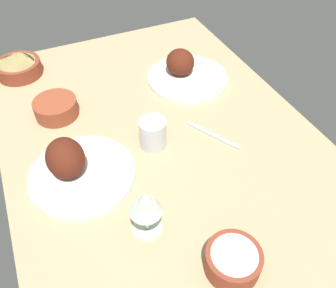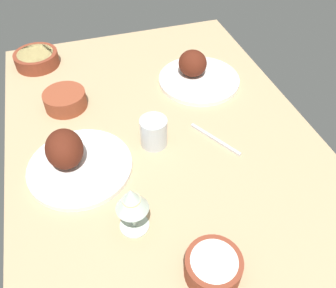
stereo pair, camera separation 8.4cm
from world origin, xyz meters
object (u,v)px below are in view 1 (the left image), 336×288
object	(u,v)px
bowl_pasta	(19,68)
plate_center_main	(74,166)
wine_glass	(145,204)
water_tumbler	(153,133)
bowl_potatoes	(56,107)
fork_loose	(213,135)
plate_near_viewer	(185,71)
bowl_cream	(233,260)

from	to	relation	value
bowl_pasta	plate_center_main	bearing A→B (deg)	-172.99
wine_glass	water_tumbler	world-z (taller)	wine_glass
bowl_potatoes	fork_loose	xyz separation A→B (cm)	(-29.07, -40.08, -2.56)
plate_near_viewer	bowl_pasta	distance (cm)	59.33
plate_near_viewer	bowl_potatoes	world-z (taller)	plate_near_viewer
bowl_cream	bowl_potatoes	distance (cm)	70.52
wine_glass	fork_loose	xyz separation A→B (cm)	(21.03, -29.61, -9.53)
bowl_potatoes	bowl_pasta	bearing A→B (deg)	14.90
plate_center_main	plate_near_viewer	bearing A→B (deg)	-58.80
plate_near_viewer	bowl_pasta	bearing A→B (deg)	63.21
fork_loose	plate_center_main	bearing A→B (deg)	58.25
plate_near_viewer	bowl_cream	xyz separation A→B (cm)	(-67.73, 21.95, 0.23)
plate_center_main	fork_loose	size ratio (longest dim) A/B	1.55
plate_near_viewer	bowl_potatoes	xyz separation A→B (cm)	(-1.26, 45.51, 0.10)
fork_loose	bowl_cream	bearing A→B (deg)	127.69
bowl_cream	plate_near_viewer	bearing A→B (deg)	-17.96
bowl_pasta	bowl_potatoes	xyz separation A→B (cm)	(-28.01, -7.45, 0.17)
plate_near_viewer	wine_glass	size ratio (longest dim) A/B	2.02
bowl_potatoes	water_tumbler	size ratio (longest dim) A/B	1.52
plate_center_main	water_tumbler	world-z (taller)	plate_center_main
plate_near_viewer	bowl_potatoes	distance (cm)	45.53
bowl_pasta	bowl_cream	xyz separation A→B (cm)	(-94.47, -31.02, 0.30)
plate_near_viewer	bowl_potatoes	size ratio (longest dim) A/B	2.10
plate_center_main	wine_glass	bearing A→B (deg)	-154.40
plate_near_viewer	bowl_potatoes	bearing A→B (deg)	91.59
plate_center_main	bowl_pasta	bearing A→B (deg)	7.01
plate_center_main	fork_loose	distance (cm)	40.98
plate_center_main	plate_near_viewer	world-z (taller)	plate_center_main
bowl_pasta	bowl_potatoes	world-z (taller)	bowl_potatoes
bowl_cream	fork_loose	bearing A→B (deg)	-23.83
plate_near_viewer	bowl_cream	world-z (taller)	plate_near_viewer
bowl_cream	wine_glass	size ratio (longest dim) A/B	0.87
bowl_pasta	water_tumbler	world-z (taller)	water_tumbler
plate_center_main	water_tumbler	bearing A→B (deg)	-85.18
fork_loose	water_tumbler	bearing A→B (deg)	47.75
plate_center_main	water_tumbler	distance (cm)	23.40
plate_center_main	fork_loose	xyz separation A→B (cm)	(-2.33, -40.80, -2.97)
bowl_pasta	fork_loose	distance (cm)	74.32
wine_glass	fork_loose	distance (cm)	37.55
bowl_cream	water_tumbler	distance (cm)	41.71
bowl_cream	water_tumbler	xyz separation A→B (cm)	(41.68, 0.99, 1.32)
wine_glass	water_tumbler	size ratio (longest dim) A/B	1.59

